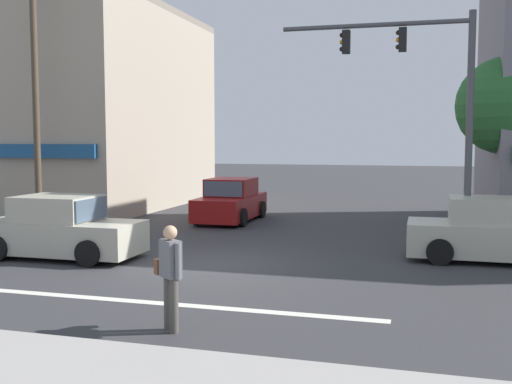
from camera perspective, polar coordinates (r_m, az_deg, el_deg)
name	(u,v)px	position (r m, az deg, el deg)	size (l,w,h in m)	color
ground_plane	(208,264)	(14.55, -4.61, -6.88)	(120.00, 120.00, 0.00)	#333335
lane_marking_stripe	(142,302)	(11.42, -10.83, -10.23)	(9.00, 0.24, 0.01)	silver
building_left_block	(37,110)	(30.18, -20.11, 7.36)	(13.62, 11.49, 8.83)	tan
street_tree	(506,107)	(19.30, 22.68, 7.51)	(2.88, 2.88, 5.44)	#4C3823
utility_pole_near_left	(35,93)	(22.05, -20.26, 8.84)	(1.40, 0.22, 8.89)	brown
traffic_light_mast	(430,93)	(16.07, 16.23, 9.02)	(4.89, 0.26, 6.20)	#47474C
sedan_crossing_center	(61,230)	(16.03, -18.12, -3.44)	(4.11, 1.90, 1.58)	#B7B29E
sedan_crossing_leftbound	(231,202)	(22.15, -2.42, -0.95)	(1.89, 4.11, 1.58)	maroon
sedan_crossing_rightbound	(493,233)	(15.86, 21.61, -3.63)	(4.10, 1.88, 1.58)	#B7B29E
pedestrian_foreground_with_bag	(170,271)	(9.45, -8.18, -7.47)	(0.60, 0.57, 1.67)	#4C4742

